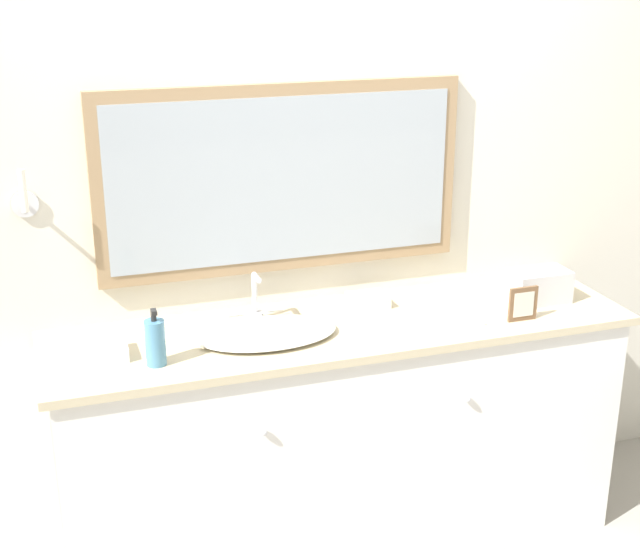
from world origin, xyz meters
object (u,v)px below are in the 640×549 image
Objects in this scene: appliance_box at (539,286)px; picture_frame at (523,304)px; sink_basin at (267,332)px; soap_bottle at (155,342)px.

appliance_box is 0.22m from picture_frame.
sink_basin is 2.52× the size of soap_bottle.
soap_bottle is at bearing 178.07° from picture_frame.
picture_frame is (0.92, -0.15, 0.04)m from sink_basin.
soap_bottle is 0.86× the size of appliance_box.
soap_bottle is 1.31m from picture_frame.
sink_basin is 1.07m from appliance_box.
sink_basin is at bearing 14.46° from soap_bottle.
sink_basin is 0.93m from picture_frame.
appliance_box is at bearing 4.07° from soap_bottle.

